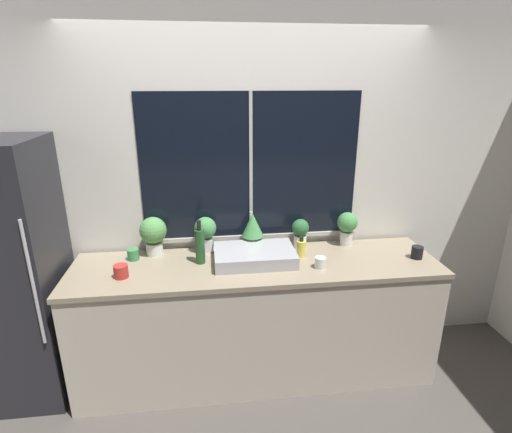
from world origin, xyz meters
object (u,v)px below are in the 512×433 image
Objects in this scene: refrigerator at (11,276)px; potted_plant_far_right at (347,225)px; bottle_tall at (200,245)px; mug_white at (320,263)px; potted_plant_far_left at (153,233)px; mug_green at (133,254)px; potted_plant_right at (300,231)px; potted_plant_center at (253,229)px; potted_plant_left at (205,232)px; soap_bottle at (301,248)px; mug_red at (121,271)px; mug_black at (417,252)px; sink at (254,255)px.

refrigerator is 2.40m from potted_plant_far_right.
potted_plant_far_right is 1.14m from bottle_tall.
bottle_tall is 0.84m from mug_white.
mug_green is (-0.14, -0.08, -0.13)m from potted_plant_far_left.
refrigerator is 8.08× the size of potted_plant_right.
refrigerator reaches higher than potted_plant_right.
potted_plant_center reaches higher than mug_green.
bottle_tall is (-0.04, -0.19, -0.03)m from potted_plant_left.
potted_plant_far_right is 1.71× the size of soap_bottle.
mug_red is (-1.27, -0.35, -0.08)m from potted_plant_right.
potted_plant_far_left is 1.47m from potted_plant_far_right.
mug_green is at bearing 166.52° from bottle_tall.
bottle_tall is at bearing -178.50° from soap_bottle.
potted_plant_right is at bearing 0.00° from potted_plant_far_left.
potted_plant_far_right reaches higher than mug_red.
refrigerator is at bearing -172.60° from potted_plant_center.
potted_plant_right is (2.01, 0.21, 0.14)m from refrigerator.
potted_plant_center is at bearing 165.11° from mug_black.
potted_plant_far_right is 2.83× the size of mug_red.
mug_black is 1.10× the size of mug_green.
potted_plant_left reaches higher than mug_black.
potted_plant_left is 0.36m from potted_plant_center.
potted_plant_center is at bearing 20.86° from mug_red.
mug_black is (1.55, -0.12, -0.09)m from bottle_tall.
refrigerator is 6.69× the size of potted_plant_left.
potted_plant_far_right is (0.37, 0.00, 0.03)m from potted_plant_right.
potted_plant_center is at bearing 152.55° from soap_bottle.
refrigerator reaches higher than soap_bottle.
mug_green is at bearing 175.46° from soap_bottle.
potted_plant_far_left reaches higher than mug_white.
potted_plant_far_left is 1.06× the size of potted_plant_left.
potted_plant_center is 1.10× the size of potted_plant_far_right.
potted_plant_left is at bearing 165.91° from soap_bottle.
potted_plant_far_right reaches higher than mug_green.
sink reaches higher than potted_plant_left.
mug_green is at bearing 171.26° from sink.
potted_plant_far_right is at bearing 144.08° from mug_black.
soap_bottle is 1.97× the size of mug_white.
potted_plant_far_left reaches higher than soap_bottle.
potted_plant_center is at bearing -0.00° from potted_plant_left.
potted_plant_right is at bearing 6.07° from refrigerator.
sink is 1.18m from mug_black.
sink is at bearing -164.39° from potted_plant_far_right.
mug_red is (-0.18, -0.35, -0.12)m from potted_plant_far_left.
potted_plant_left reaches higher than mug_white.
potted_plant_center reaches higher than mug_black.
mug_white is (1.15, -0.37, -0.13)m from potted_plant_far_left.
mug_green is (-1.21, 0.10, -0.02)m from soap_bottle.
bottle_tall is 3.87× the size of mug_green.
refrigerator is 2.03m from potted_plant_right.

